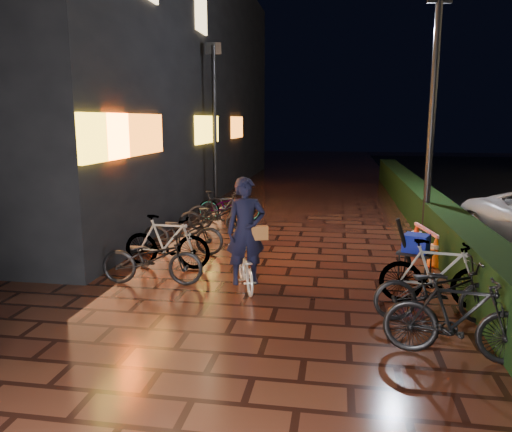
# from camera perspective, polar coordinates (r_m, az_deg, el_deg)

# --- Properties ---
(ground) EXTENTS (80.00, 80.00, 0.00)m
(ground) POSITION_cam_1_polar(r_m,az_deg,el_deg) (8.03, 2.32, -10.41)
(ground) COLOR #381911
(ground) RESTS_ON ground
(hedge) EXTENTS (0.70, 20.00, 1.00)m
(hedge) POSITION_cam_1_polar(r_m,az_deg,el_deg) (15.80, 17.96, 1.59)
(hedge) COLOR black
(hedge) RESTS_ON ground
(storefront_block) EXTENTS (12.09, 22.00, 9.00)m
(storefront_block) POSITION_cam_1_polar(r_m,az_deg,el_deg) (21.64, -20.08, 14.49)
(storefront_block) COLOR black
(storefront_block) RESTS_ON ground
(lamp_post_hedge) EXTENTS (0.56, 0.22, 5.84)m
(lamp_post_hedge) POSITION_cam_1_polar(r_m,az_deg,el_deg) (12.37, 19.54, 11.67)
(lamp_post_hedge) COLOR black
(lamp_post_hedge) RESTS_ON ground
(lamp_post_sf) EXTENTS (0.51, 0.15, 5.30)m
(lamp_post_sf) POSITION_cam_1_polar(r_m,az_deg,el_deg) (16.39, -4.76, 10.88)
(lamp_post_sf) COLOR black
(lamp_post_sf) RESTS_ON ground
(cyclist) EXTENTS (0.92, 1.46, 1.98)m
(cyclist) POSITION_cam_1_polar(r_m,az_deg,el_deg) (8.64, -1.19, -3.72)
(cyclist) COLOR silver
(cyclist) RESTS_ON ground
(traffic_barrier) EXTENTS (0.62, 1.57, 0.64)m
(traffic_barrier) POSITION_cam_1_polar(r_m,az_deg,el_deg) (11.34, 18.81, -2.93)
(traffic_barrier) COLOR #FF670D
(traffic_barrier) RESTS_ON ground
(cart_assembly) EXTENTS (0.82, 0.70, 1.15)m
(cart_assembly) POSITION_cam_1_polar(r_m,az_deg,el_deg) (9.89, 17.72, -3.23)
(cart_assembly) COLOR black
(cart_assembly) RESTS_ON ground
(parked_bikes_storefront) EXTENTS (2.13, 6.60, 1.07)m
(parked_bikes_storefront) POSITION_cam_1_polar(r_m,az_deg,el_deg) (11.81, -6.53, -0.96)
(parked_bikes_storefront) COLOR black
(parked_bikes_storefront) RESTS_ON ground
(parked_bikes_hedge) EXTENTS (1.97, 2.60, 1.07)m
(parked_bikes_hedge) POSITION_cam_1_polar(r_m,az_deg,el_deg) (7.65, 20.60, -8.11)
(parked_bikes_hedge) COLOR black
(parked_bikes_hedge) RESTS_ON ground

